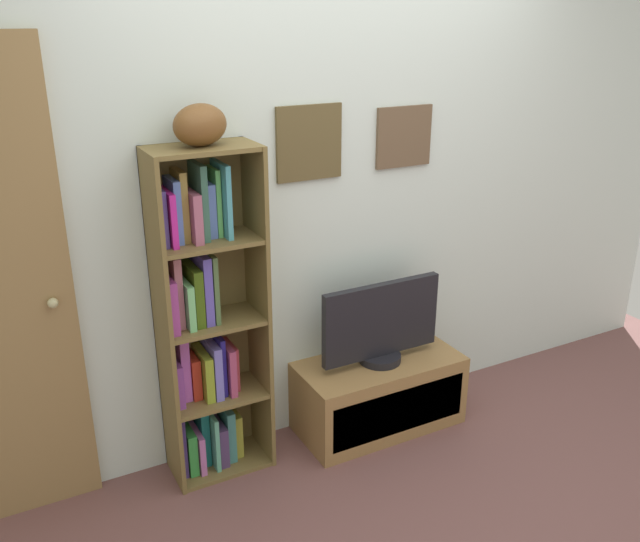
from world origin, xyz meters
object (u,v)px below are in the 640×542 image
at_px(bookshelf, 203,327).
at_px(football, 200,125).
at_px(tv_stand, 379,393).
at_px(television, 381,324).

height_order(bookshelf, football, football).
distance_m(tv_stand, television, 0.41).
distance_m(bookshelf, tv_stand, 1.07).
height_order(bookshelf, television, bookshelf).
relative_size(football, tv_stand, 0.29).
bearing_deg(bookshelf, football, -41.51).
bearing_deg(bookshelf, television, -6.43).
bearing_deg(football, bookshelf, 138.49).
xyz_separation_m(bookshelf, football, (0.04, -0.03, 0.92)).
bearing_deg(television, bookshelf, 173.57).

